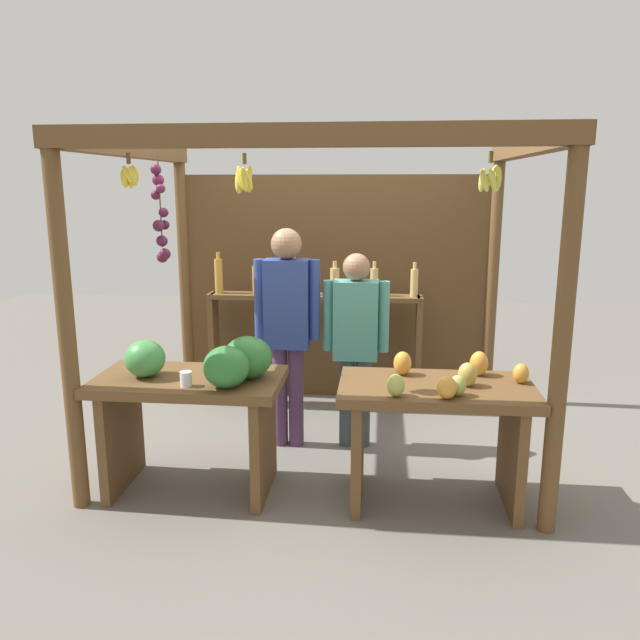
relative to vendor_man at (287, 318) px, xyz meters
name	(u,v)px	position (x,y,z in m)	size (l,w,h in m)	color
ground_plane	(323,442)	(0.26, 0.05, -0.98)	(12.00, 12.00, 0.00)	slate
market_stall	(328,261)	(0.25, 0.51, 0.36)	(2.89, 2.27, 2.23)	brown
fruit_counter_left	(199,393)	(-0.44, -0.78, -0.31)	(1.16, 0.64, 1.02)	brown
fruit_counter_right	(437,416)	(1.02, -0.76, -0.41)	(1.16, 0.64, 0.91)	brown
bottle_shelf_unit	(313,319)	(0.09, 0.86, -0.19)	(1.85, 0.22, 1.36)	brown
vendor_man	(287,318)	(0.00, 0.00, 0.00)	(0.48, 0.22, 1.63)	#503356
vendor_woman	(356,335)	(0.50, 0.04, -0.12)	(0.48, 0.20, 1.45)	#3A464A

